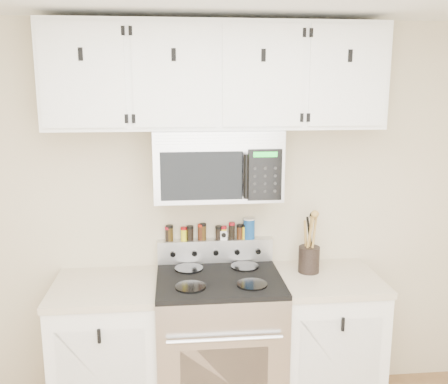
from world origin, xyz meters
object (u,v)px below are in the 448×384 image
(range, at_px, (219,346))
(salt_canister, at_px, (249,228))
(microwave, at_px, (217,164))
(utensil_crock, at_px, (309,257))

(range, bearing_deg, salt_canister, 51.35)
(microwave, bearing_deg, utensil_crock, -2.56)
(microwave, xyz_separation_m, utensil_crock, (0.59, -0.03, -0.61))
(utensil_crock, relative_size, salt_canister, 2.82)
(microwave, height_order, salt_canister, microwave)
(utensil_crock, xyz_separation_m, salt_canister, (-0.36, 0.18, 0.15))
(utensil_crock, bearing_deg, microwave, 177.44)
(utensil_crock, height_order, salt_canister, utensil_crock)
(range, xyz_separation_m, salt_canister, (0.23, 0.28, 0.68))
(microwave, relative_size, utensil_crock, 1.93)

